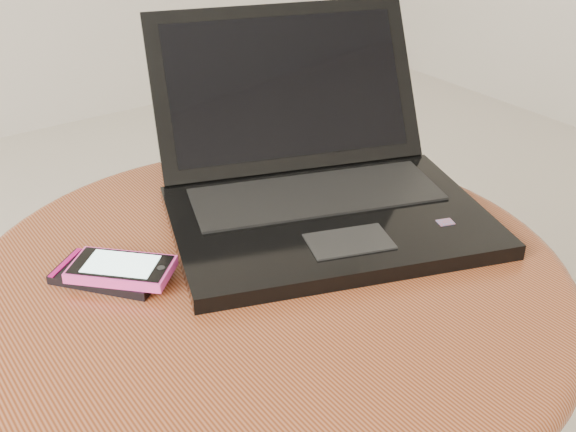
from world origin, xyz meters
TOP-DOWN VIEW (x-y plane):
  - table at (0.08, 0.04)m, footprint 0.69×0.69m
  - laptop at (0.21, 0.12)m, footprint 0.48×0.49m
  - phone_black at (-0.08, 0.12)m, footprint 0.12×0.13m
  - phone_pink at (-0.07, 0.11)m, footprint 0.12×0.12m

SIDE VIEW (x-z plane):
  - table at x=0.08m, z-range 0.16..0.70m
  - phone_black at x=-0.08m, z-range 0.55..0.56m
  - phone_pink at x=-0.07m, z-range 0.56..0.57m
  - laptop at x=0.21m, z-range 0.48..0.70m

